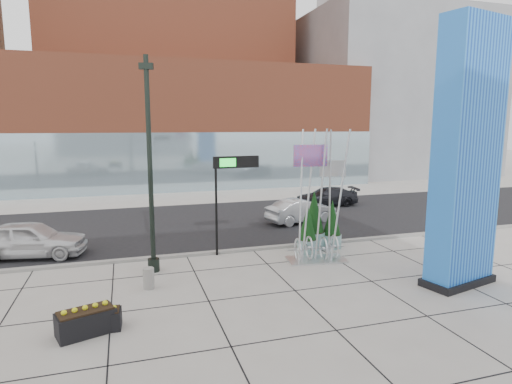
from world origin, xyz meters
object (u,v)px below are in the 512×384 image
object	(u,v)px
overhead_street_sign	(233,171)
car_silver_mid	(301,211)
concrete_bollard	(149,278)
car_white_west	(30,240)
blue_pylon	(467,160)
lamp_post	(151,187)
public_art_sculpture	(317,227)

from	to	relation	value
overhead_street_sign	car_silver_mid	size ratio (longest dim) A/B	1.03
concrete_bollard	car_white_west	size ratio (longest dim) A/B	0.16
car_white_west	car_silver_mid	xyz separation A→B (m)	(13.68, 2.64, -0.09)
blue_pylon	lamp_post	world-z (taller)	blue_pylon
blue_pylon	lamp_post	bearing A→B (deg)	142.51
overhead_street_sign	car_white_west	size ratio (longest dim) A/B	0.94
lamp_post	public_art_sculpture	bearing A→B (deg)	-5.49
blue_pylon	concrete_bollard	world-z (taller)	blue_pylon
lamp_post	car_silver_mid	bearing A→B (deg)	34.50
lamp_post	public_art_sculpture	size ratio (longest dim) A/B	1.48
concrete_bollard	car_silver_mid	distance (m)	11.95
lamp_post	concrete_bollard	xyz separation A→B (m)	(-0.29, -1.77, -2.96)
concrete_bollard	car_silver_mid	size ratio (longest dim) A/B	0.18
concrete_bollard	car_white_west	distance (m)	6.94
lamp_post	overhead_street_sign	world-z (taller)	lamp_post
lamp_post	car_white_west	bearing A→B (deg)	145.46
public_art_sculpture	car_silver_mid	xyz separation A→B (m)	(2.14, 6.66, -0.76)
public_art_sculpture	concrete_bollard	distance (m)	7.08
blue_pylon	concrete_bollard	xyz separation A→B (m)	(-10.59, 2.79, -4.05)
concrete_bollard	overhead_street_sign	world-z (taller)	overhead_street_sign
lamp_post	public_art_sculpture	distance (m)	6.92
lamp_post	concrete_bollard	world-z (taller)	lamp_post
blue_pylon	concrete_bollard	size ratio (longest dim) A/B	12.39
lamp_post	overhead_street_sign	distance (m)	3.78
public_art_sculpture	concrete_bollard	bearing A→B (deg)	-163.41
public_art_sculpture	car_white_west	distance (m)	12.24
car_white_west	car_silver_mid	bearing A→B (deg)	-68.13
public_art_sculpture	car_white_west	world-z (taller)	public_art_sculpture
car_silver_mid	concrete_bollard	bearing A→B (deg)	118.39
blue_pylon	car_white_west	size ratio (longest dim) A/B	2.00
car_silver_mid	car_white_west	bearing A→B (deg)	88.59
overhead_street_sign	lamp_post	bearing A→B (deg)	-162.06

